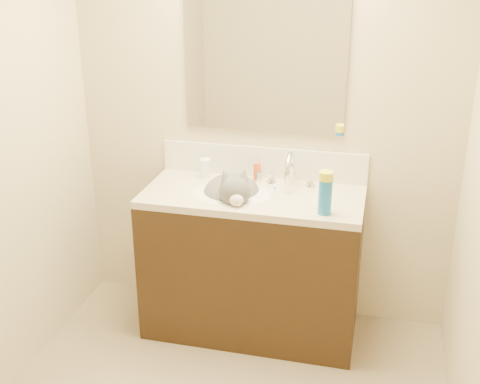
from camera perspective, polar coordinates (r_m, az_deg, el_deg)
The scene contains 16 objects.
room_shell at distance 2.18m, azimuth -4.24°, elevation 5.84°, with size 2.24×2.54×2.52m.
vanity_cabinet at distance 3.47m, azimuth 1.17°, elevation -7.01°, with size 1.20×0.55×0.82m, color black.
counter_slab at distance 3.28m, azimuth 1.22°, elevation -0.42°, with size 1.20×0.55×0.04m, color beige.
basin at distance 3.30m, azimuth -0.93°, elevation -1.23°, with size 0.45×0.36×0.14m, color white.
faucet at distance 3.34m, azimuth 4.77°, elevation 1.85°, with size 0.28×0.20×0.21m.
cat at distance 3.29m, azimuth -0.72°, elevation -0.31°, with size 0.45×0.49×0.34m.
backsplash at distance 3.48m, azimuth 2.18°, elevation 2.85°, with size 1.20×0.02×0.18m, color silver.
mirror at distance 3.34m, azimuth 2.33°, elevation 12.47°, with size 0.90×0.02×0.80m, color white.
pill_bottle at distance 3.49m, azimuth -3.30°, elevation 2.26°, with size 0.06×0.06×0.11m, color white.
pill_label at distance 3.49m, azimuth -3.29°, elevation 2.08°, with size 0.06×0.06×0.04m, color #D64223.
silver_jar at distance 3.45m, azimuth 1.72°, elevation 1.53°, with size 0.05×0.05×0.05m, color #B7B7BC.
amber_bottle at distance 3.44m, azimuth 1.63°, elevation 1.94°, with size 0.04×0.04×0.10m, color #C84D17.
toothbrush at distance 3.32m, azimuth 3.21°, elevation 0.30°, with size 0.02×0.14×0.01m, color white.
toothbrush_head at distance 3.32m, azimuth 3.21°, elevation 0.35°, with size 0.02×0.03×0.02m, color #6F9CED.
spray_can at distance 3.01m, azimuth 8.07°, elevation -0.43°, with size 0.07×0.07×0.18m, color blue.
spray_cap at distance 2.97m, azimuth 8.18°, elevation 1.52°, with size 0.07×0.07×0.04m, color yellow.
Camera 1 is at (0.65, -1.99, 2.09)m, focal length 45.00 mm.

